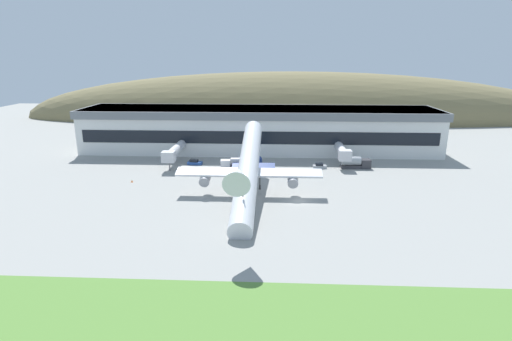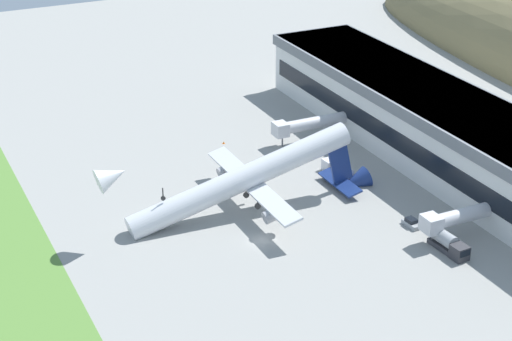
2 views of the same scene
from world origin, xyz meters
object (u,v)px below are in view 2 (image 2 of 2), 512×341
at_px(jetway_0, 306,124).
at_px(cargo_airplane, 246,180).
at_px(traffic_cone_0, 224,142).
at_px(terminal_building, 449,130).
at_px(fuel_truck, 448,243).
at_px(service_car_0, 412,223).
at_px(box_truck, 338,170).
at_px(service_car_1, 322,148).
at_px(jetway_1, 452,218).

relative_size(jetway_0, cargo_airplane, 0.32).
bearing_deg(traffic_cone_0, jetway_0, 67.81).
height_order(terminal_building, traffic_cone_0, terminal_building).
bearing_deg(terminal_building, traffic_cone_0, -129.71).
height_order(terminal_building, fuel_truck, terminal_building).
distance_m(terminal_building, fuel_truck, 34.92).
relative_size(terminal_building, service_car_0, 30.01).
bearing_deg(service_car_0, box_truck, -176.62).
bearing_deg(service_car_1, service_car_0, -3.31).
height_order(service_car_0, fuel_truck, fuel_truck).
bearing_deg(box_truck, terminal_building, 76.37).
bearing_deg(fuel_truck, box_truck, -177.01).
bearing_deg(fuel_truck, terminal_building, 143.26).
height_order(service_car_0, service_car_1, service_car_1).
bearing_deg(traffic_cone_0, fuel_truck, 15.11).
relative_size(terminal_building, traffic_cone_0, 196.23).
distance_m(cargo_airplane, fuel_truck, 37.18).
height_order(terminal_building, jetway_1, terminal_building).
bearing_deg(jetway_0, service_car_1, 7.82).
height_order(cargo_airplane, service_car_1, cargo_airplane).
xyz_separation_m(cargo_airplane, service_car_1, (-17.26, 25.75, -5.51)).
xyz_separation_m(jetway_0, service_car_1, (5.54, 0.76, -3.38)).
height_order(jetway_1, service_car_1, jetway_1).
bearing_deg(service_car_0, service_car_1, 176.69).
bearing_deg(service_car_1, fuel_truck, -2.15).
xyz_separation_m(fuel_truck, traffic_cone_0, (-57.49, -15.52, -1.26)).
height_order(terminal_building, service_car_1, terminal_building).
bearing_deg(service_car_0, traffic_cone_0, -162.36).
xyz_separation_m(cargo_airplane, traffic_cone_0, (-29.51, 8.53, -5.84)).
xyz_separation_m(jetway_1, service_car_1, (-42.08, -1.32, -3.37)).
bearing_deg(jetway_0, cargo_airplane, -47.62).
xyz_separation_m(jetway_1, box_truck, (-29.77, -4.73, -2.56)).
distance_m(jetway_0, service_car_1, 6.53).
height_order(cargo_airplane, box_truck, cargo_airplane).
xyz_separation_m(jetway_1, service_car_0, (-6.63, -3.37, -3.40)).
distance_m(jetway_0, box_truck, 18.22).
bearing_deg(jetway_0, terminal_building, 40.16).
bearing_deg(jetway_0, jetway_1, 2.50).
xyz_separation_m(jetway_1, traffic_cone_0, (-54.33, -18.54, -3.71)).
height_order(jetway_1, cargo_airplane, cargo_airplane).
bearing_deg(service_car_0, fuel_truck, 2.06).
xyz_separation_m(cargo_airplane, box_truck, (-4.95, 22.33, -4.70)).
bearing_deg(traffic_cone_0, cargo_airplane, -16.12).
relative_size(service_car_0, box_truck, 0.44).
relative_size(jetway_1, fuel_truck, 1.60).
height_order(jetway_0, fuel_truck, jetway_0).
bearing_deg(traffic_cone_0, jetway_1, 18.84).
relative_size(fuel_truck, box_truck, 0.97).
relative_size(terminal_building, fuel_truck, 13.71).
xyz_separation_m(fuel_truck, box_truck, (-32.93, -1.72, -0.11)).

